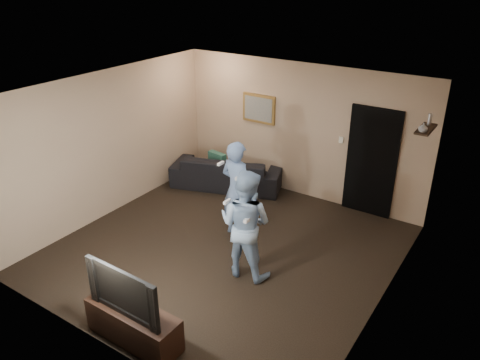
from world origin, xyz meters
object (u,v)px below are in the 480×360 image
Objects in this scene: wii_player_left at (237,190)px; wii_player_right at (245,224)px; sofa at (227,171)px; tv_console at (134,324)px; television at (129,288)px.

wii_player_right is at bearing -49.92° from wii_player_left.
sofa is 1.97m from wii_player_left.
tv_console is at bearing -83.02° from wii_player_left.
wii_player_right reaches higher than sofa.
tv_console is 0.54m from television.
sofa is 3.04m from wii_player_right.
wii_player_right reaches higher than tv_console.
tv_console is 1.15× the size of television.
wii_player_right is at bearing 79.85° from tv_console.
wii_player_right is (0.71, -0.84, -0.01)m from wii_player_left.
sofa is 1.33× the size of wii_player_left.
television is 0.65× the size of wii_player_left.
television is at bearing 91.32° from sofa.
wii_player_right is at bearing 111.05° from sofa.
wii_player_left reaches higher than tv_console.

